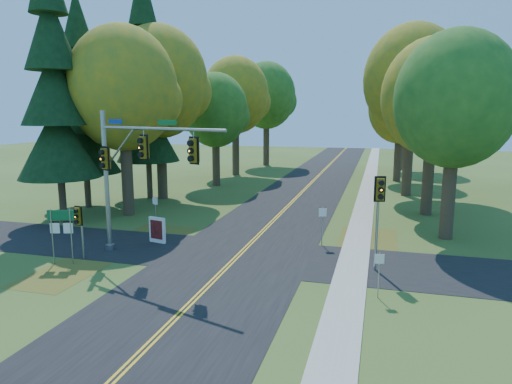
% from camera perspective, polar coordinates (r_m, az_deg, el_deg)
% --- Properties ---
extents(ground, '(160.00, 160.00, 0.00)m').
position_cam_1_polar(ground, '(23.79, -3.59, -9.30)').
color(ground, '#394C1A').
rests_on(ground, ground).
extents(road_main, '(8.00, 160.00, 0.02)m').
position_cam_1_polar(road_main, '(23.78, -3.59, -9.28)').
color(road_main, black).
rests_on(road_main, ground).
extents(road_cross, '(60.00, 6.00, 0.02)m').
position_cam_1_polar(road_cross, '(25.58, -2.12, -7.86)').
color(road_cross, black).
rests_on(road_cross, ground).
extents(centerline_left, '(0.10, 160.00, 0.01)m').
position_cam_1_polar(centerline_left, '(23.81, -3.82, -9.22)').
color(centerline_left, gold).
rests_on(centerline_left, road_main).
extents(centerline_right, '(0.10, 160.00, 0.01)m').
position_cam_1_polar(centerline_right, '(23.75, -3.36, -9.27)').
color(centerline_right, gold).
rests_on(centerline_right, road_main).
extents(sidewalk_east, '(1.60, 160.00, 0.06)m').
position_cam_1_polar(sidewalk_east, '(22.64, 11.68, -10.44)').
color(sidewalk_east, '#9E998E').
rests_on(sidewalk_east, ground).
extents(leaf_patch_w_near, '(4.00, 6.00, 0.00)m').
position_cam_1_polar(leaf_patch_w_near, '(29.82, -13.00, -5.51)').
color(leaf_patch_w_near, brown).
rests_on(leaf_patch_w_near, ground).
extents(leaf_patch_e, '(3.50, 8.00, 0.00)m').
position_cam_1_polar(leaf_patch_e, '(28.33, 13.72, -6.37)').
color(leaf_patch_e, brown).
rests_on(leaf_patch_e, ground).
extents(leaf_patch_w_far, '(3.00, 5.00, 0.00)m').
position_cam_1_polar(leaf_patch_w_far, '(24.78, -22.85, -9.29)').
color(leaf_patch_w_far, brown).
rests_on(leaf_patch_w_far, ground).
extents(tree_w_a, '(8.00, 8.00, 14.15)m').
position_cam_1_polar(tree_w_a, '(35.77, -16.13, 12.25)').
color(tree_w_a, '#38281C').
rests_on(tree_w_a, ground).
extents(tree_e_a, '(7.20, 7.20, 12.73)m').
position_cam_1_polar(tree_e_a, '(30.28, 23.78, 10.46)').
color(tree_e_a, '#38281C').
rests_on(tree_e_a, ground).
extents(tree_w_b, '(8.60, 8.60, 15.38)m').
position_cam_1_polar(tree_w_b, '(42.14, -11.90, 13.23)').
color(tree_w_b, '#38281C').
rests_on(tree_w_b, ground).
extents(tree_e_b, '(7.60, 7.60, 13.33)m').
position_cam_1_polar(tree_e_b, '(36.98, 21.38, 10.96)').
color(tree_e_b, '#38281C').
rests_on(tree_e_b, ground).
extents(tree_w_c, '(6.80, 6.80, 11.91)m').
position_cam_1_polar(tree_w_c, '(48.70, -5.01, 10.10)').
color(tree_w_c, '#38281C').
rests_on(tree_w_c, ground).
extents(tree_e_c, '(8.80, 8.80, 15.79)m').
position_cam_1_polar(tree_e_c, '(45.05, 19.06, 13.06)').
color(tree_e_c, '#38281C').
rests_on(tree_e_c, ground).
extents(tree_w_d, '(8.20, 8.20, 14.56)m').
position_cam_1_polar(tree_w_d, '(57.16, -2.50, 11.95)').
color(tree_w_d, '#38281C').
rests_on(tree_w_d, ground).
extents(tree_e_d, '(7.00, 7.00, 12.32)m').
position_cam_1_polar(tree_e_d, '(54.11, 17.67, 9.97)').
color(tree_e_d, '#38281C').
rests_on(tree_e_d, ground).
extents(tree_w_e, '(8.40, 8.40, 14.97)m').
position_cam_1_polar(tree_w_e, '(67.33, 1.40, 11.92)').
color(tree_w_e, '#38281C').
rests_on(tree_w_e, ground).
extents(tree_e_e, '(7.80, 7.80, 13.74)m').
position_cam_1_polar(tree_e_e, '(64.87, 18.45, 10.71)').
color(tree_e_e, '#38281C').
rests_on(tree_e_e, ground).
extents(pine_a, '(5.60, 5.60, 19.48)m').
position_cam_1_polar(pine_a, '(34.92, -23.88, 11.36)').
color(pine_a, '#38281C').
rests_on(pine_a, ground).
extents(pine_b, '(5.60, 5.60, 17.31)m').
position_cam_1_polar(pine_b, '(39.78, -20.90, 9.82)').
color(pine_b, '#38281C').
rests_on(pine_b, ground).
extents(pine_c, '(5.60, 5.60, 20.56)m').
position_cam_1_polar(pine_c, '(42.45, -13.62, 12.23)').
color(pine_c, '#38281C').
rests_on(pine_c, ground).
extents(traffic_mast, '(8.33, 3.00, 7.92)m').
position_cam_1_polar(traffic_mast, '(25.08, -15.37, 3.33)').
color(traffic_mast, gray).
rests_on(traffic_mast, ground).
extents(east_signal_pole, '(0.55, 0.65, 4.81)m').
position_cam_1_polar(east_signal_pole, '(22.93, 15.15, -0.93)').
color(east_signal_pole, gray).
rests_on(east_signal_pole, ground).
extents(ped_signal_pole, '(0.47, 0.54, 2.97)m').
position_cam_1_polar(ped_signal_pole, '(25.94, -21.25, -3.27)').
color(ped_signal_pole, gray).
rests_on(ped_signal_pole, ground).
extents(route_sign_cluster, '(1.34, 0.41, 2.95)m').
position_cam_1_polar(route_sign_cluster, '(25.66, -23.18, -3.84)').
color(route_sign_cluster, gray).
rests_on(route_sign_cluster, ground).
extents(info_kiosk, '(1.15, 0.41, 1.58)m').
position_cam_1_polar(info_kiosk, '(28.30, -12.24, -4.68)').
color(info_kiosk, white).
rests_on(info_kiosk, ground).
extents(reg_sign_e_north, '(0.44, 0.16, 2.34)m').
position_cam_1_polar(reg_sign_e_north, '(27.18, 8.31, -3.40)').
color(reg_sign_e_north, gray).
rests_on(reg_sign_e_north, ground).
extents(reg_sign_e_south, '(0.38, 0.10, 2.02)m').
position_cam_1_polar(reg_sign_e_south, '(20.22, 15.15, -9.04)').
color(reg_sign_e_south, gray).
rests_on(reg_sign_e_south, ground).
extents(reg_sign_w, '(0.42, 0.15, 2.23)m').
position_cam_1_polar(reg_sign_w, '(31.48, -12.47, -1.83)').
color(reg_sign_w, gray).
rests_on(reg_sign_w, ground).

